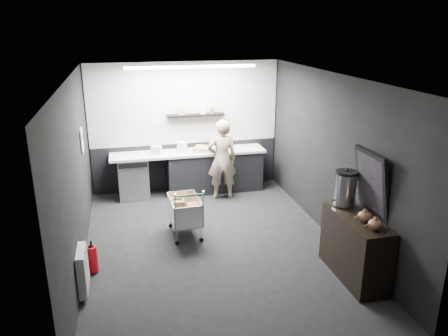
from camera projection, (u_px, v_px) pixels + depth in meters
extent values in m
plane|color=black|center=(213.00, 245.00, 7.09)|extent=(5.50, 5.50, 0.00)
plane|color=white|center=(212.00, 77.00, 6.24)|extent=(5.50, 5.50, 0.00)
plane|color=black|center=(186.00, 127.00, 9.20)|extent=(5.50, 0.00, 5.50)
plane|color=black|center=(272.00, 255.00, 4.13)|extent=(5.50, 0.00, 5.50)
plane|color=black|center=(75.00, 177.00, 6.23)|extent=(0.00, 5.50, 5.50)
plane|color=black|center=(332.00, 158.00, 7.10)|extent=(0.00, 5.50, 5.50)
cube|color=#BABAB5|center=(185.00, 103.00, 9.02)|extent=(3.95, 0.02, 1.70)
cube|color=black|center=(187.00, 165.00, 9.45)|extent=(3.95, 0.02, 1.00)
cube|color=black|center=(196.00, 115.00, 9.04)|extent=(1.20, 0.22, 0.04)
cylinder|color=silver|center=(250.00, 87.00, 9.23)|extent=(0.20, 0.03, 0.20)
cube|color=silver|center=(82.00, 140.00, 7.37)|extent=(0.02, 0.30, 0.40)
cube|color=red|center=(82.00, 136.00, 7.35)|extent=(0.02, 0.22, 0.10)
cube|color=silver|center=(83.00, 270.00, 5.73)|extent=(0.10, 0.50, 0.60)
cube|color=white|center=(191.00, 67.00, 7.95)|extent=(2.40, 0.20, 0.04)
cube|color=black|center=(215.00, 171.00, 9.31)|extent=(2.00, 0.56, 0.85)
cube|color=silver|center=(189.00, 153.00, 9.05)|extent=(3.20, 0.60, 0.05)
cube|color=#9EA0A5|center=(134.00, 177.00, 8.94)|extent=(0.60, 0.58, 0.85)
cube|color=black|center=(133.00, 165.00, 8.55)|extent=(0.56, 0.02, 0.10)
imported|color=beige|center=(222.00, 159.00, 8.78)|extent=(0.62, 0.43, 1.64)
cube|color=silver|center=(185.00, 220.00, 7.38)|extent=(0.52, 0.77, 0.02)
cube|color=silver|center=(171.00, 211.00, 7.27)|extent=(0.05, 0.75, 0.40)
cube|color=silver|center=(198.00, 208.00, 7.37)|extent=(0.05, 0.75, 0.40)
cube|color=silver|center=(188.00, 218.00, 6.98)|extent=(0.48, 0.04, 0.40)
cube|color=silver|center=(182.00, 201.00, 7.65)|extent=(0.48, 0.04, 0.40)
cylinder|color=silver|center=(176.00, 236.00, 7.06)|extent=(0.02, 0.02, 0.26)
cylinder|color=silver|center=(201.00, 234.00, 7.15)|extent=(0.02, 0.02, 0.26)
cylinder|color=silver|center=(171.00, 219.00, 7.68)|extent=(0.02, 0.02, 0.26)
cylinder|color=silver|center=(194.00, 217.00, 7.77)|extent=(0.02, 0.02, 0.26)
cylinder|color=#23803F|center=(188.00, 196.00, 6.79)|extent=(0.49, 0.05, 0.03)
cube|color=brown|center=(178.00, 209.00, 7.38)|extent=(0.22, 0.27, 0.33)
cube|color=brown|center=(193.00, 213.00, 7.26)|extent=(0.20, 0.25, 0.30)
cylinder|color=black|center=(176.00, 243.00, 7.10)|extent=(0.07, 0.03, 0.07)
cylinder|color=black|center=(171.00, 225.00, 7.72)|extent=(0.07, 0.03, 0.07)
cylinder|color=black|center=(201.00, 240.00, 7.19)|extent=(0.07, 0.03, 0.07)
cylinder|color=black|center=(194.00, 223.00, 7.81)|extent=(0.07, 0.03, 0.07)
cube|color=black|center=(355.00, 247.00, 6.10)|extent=(0.46, 1.22, 0.92)
cylinder|color=silver|center=(345.00, 189.00, 6.25)|extent=(0.31, 0.31, 0.47)
cylinder|color=black|center=(347.00, 172.00, 6.17)|extent=(0.31, 0.31, 0.04)
sphere|color=black|center=(347.00, 170.00, 6.16)|extent=(0.05, 0.05, 0.05)
ellipsoid|color=brown|center=(365.00, 216.00, 5.79)|extent=(0.18, 0.18, 0.15)
ellipsoid|color=brown|center=(375.00, 224.00, 5.55)|extent=(0.18, 0.18, 0.15)
cube|color=black|center=(372.00, 183.00, 5.90)|extent=(0.21, 0.71, 0.91)
cube|color=black|center=(370.00, 183.00, 5.89)|extent=(0.15, 0.61, 0.79)
cylinder|color=red|center=(93.00, 259.00, 6.26)|extent=(0.15, 0.15, 0.39)
cone|color=black|center=(91.00, 245.00, 6.19)|extent=(0.10, 0.10, 0.06)
cylinder|color=black|center=(91.00, 243.00, 6.18)|extent=(0.03, 0.03, 0.06)
cube|color=#90744C|center=(205.00, 149.00, 9.05)|extent=(0.55, 0.50, 0.09)
cylinder|color=silver|center=(182.00, 147.00, 8.98)|extent=(0.21, 0.21, 0.21)
cube|color=silver|center=(156.00, 150.00, 8.82)|extent=(0.23, 0.20, 0.17)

